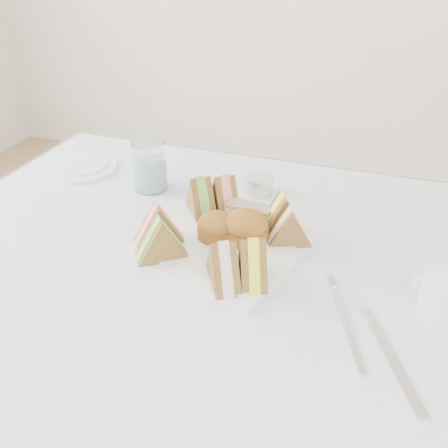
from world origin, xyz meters
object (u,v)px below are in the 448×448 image
(serving_plate, at_px, (224,245))
(creamer_jug, at_px, (441,298))
(water_glass, at_px, (150,166))
(table, at_px, (180,418))

(serving_plate, relative_size, creamer_jug, 4.11)
(serving_plate, bearing_deg, water_glass, 158.02)
(table, distance_m, water_glass, 0.53)
(creamer_jug, bearing_deg, table, -155.16)
(table, height_order, water_glass, water_glass)
(water_glass, bearing_deg, creamer_jug, -21.29)
(table, relative_size, water_glass, 8.51)
(table, xyz_separation_m, serving_plate, (0.06, 0.10, 0.38))
(water_glass, xyz_separation_m, creamer_jug, (0.59, -0.23, -0.02))
(table, relative_size, creamer_jug, 14.14)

